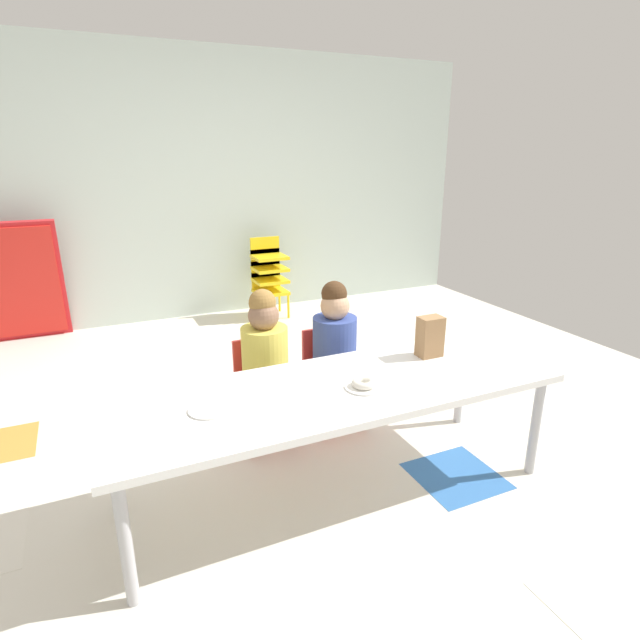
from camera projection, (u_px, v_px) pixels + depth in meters
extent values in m
cube|color=silver|center=(310.00, 419.00, 3.33)|extent=(5.72, 5.07, 0.02)
cube|color=silver|center=(296.00, 340.00, 4.67)|extent=(0.43, 0.43, 0.00)
cube|color=#336BB2|center=(456.00, 476.00, 2.73)|extent=(0.43, 0.43, 0.00)
cube|color=silver|center=(609.00, 606.00, 1.95)|extent=(0.43, 0.43, 0.00)
cube|color=#B2C1B7|center=(207.00, 187.00, 5.11)|extent=(5.72, 0.10, 2.57)
cube|color=white|center=(337.00, 389.00, 2.45)|extent=(2.17, 0.71, 0.04)
cylinder|color=#B2B2B7|center=(126.00, 544.00, 1.88)|extent=(0.05, 0.05, 0.54)
cylinder|color=#B2B2B7|center=(535.00, 427.00, 2.68)|extent=(0.05, 0.05, 0.54)
cylinder|color=#B2B2B7|center=(114.00, 460.00, 2.39)|extent=(0.05, 0.05, 0.54)
cylinder|color=#B2B2B7|center=(461.00, 382.00, 3.19)|extent=(0.05, 0.05, 0.54)
cube|color=red|center=(266.00, 395.00, 2.96)|extent=(0.32, 0.30, 0.03)
cube|color=red|center=(257.00, 362.00, 3.04)|extent=(0.29, 0.02, 0.30)
cylinder|color=#D8C64C|center=(265.00, 360.00, 2.89)|extent=(0.28, 0.28, 0.38)
sphere|color=#8C664C|center=(264.00, 316.00, 2.81)|extent=(0.17, 0.17, 0.17)
sphere|color=olive|center=(262.00, 303.00, 2.80)|extent=(0.15, 0.15, 0.15)
cylinder|color=red|center=(251.00, 434.00, 2.84)|extent=(0.02, 0.02, 0.28)
cylinder|color=red|center=(298.00, 423.00, 2.95)|extent=(0.02, 0.02, 0.28)
cylinder|color=red|center=(238.00, 413.00, 3.06)|extent=(0.02, 0.02, 0.28)
cylinder|color=red|center=(282.00, 404.00, 3.17)|extent=(0.02, 0.02, 0.28)
cube|color=red|center=(334.00, 382.00, 3.13)|extent=(0.32, 0.30, 0.03)
cube|color=red|center=(324.00, 350.00, 3.21)|extent=(0.29, 0.02, 0.30)
cylinder|color=#384C99|center=(335.00, 348.00, 3.06)|extent=(0.27, 0.27, 0.38)
sphere|color=tan|center=(335.00, 306.00, 2.98)|extent=(0.17, 0.17, 0.17)
sphere|color=#472D19|center=(334.00, 294.00, 2.97)|extent=(0.15, 0.15, 0.15)
cylinder|color=red|center=(322.00, 418.00, 3.01)|extent=(0.02, 0.02, 0.28)
cylinder|color=red|center=(364.00, 408.00, 3.12)|extent=(0.02, 0.02, 0.28)
cylinder|color=red|center=(305.00, 399.00, 3.24)|extent=(0.02, 0.02, 0.28)
cylinder|color=red|center=(345.00, 391.00, 3.35)|extent=(0.02, 0.02, 0.28)
cube|color=yellow|center=(271.00, 292.00, 5.26)|extent=(0.32, 0.30, 0.03)
cube|color=yellow|center=(266.00, 280.00, 5.35)|extent=(0.30, 0.02, 0.18)
cube|color=yellow|center=(270.00, 280.00, 5.22)|extent=(0.32, 0.30, 0.03)
cube|color=yellow|center=(266.00, 269.00, 5.31)|extent=(0.30, 0.02, 0.18)
cube|color=yellow|center=(270.00, 269.00, 5.18)|extent=(0.32, 0.30, 0.03)
cube|color=yellow|center=(265.00, 257.00, 5.28)|extent=(0.30, 0.02, 0.18)
cube|color=yellow|center=(270.00, 257.00, 5.15)|extent=(0.32, 0.30, 0.03)
cube|color=yellow|center=(265.00, 246.00, 5.24)|extent=(0.30, 0.02, 0.18)
cylinder|color=yellow|center=(262.00, 309.00, 5.13)|extent=(0.02, 0.02, 0.26)
cylinder|color=yellow|center=(288.00, 306.00, 5.24)|extent=(0.02, 0.02, 0.26)
cylinder|color=yellow|center=(254.00, 302.00, 5.36)|extent=(0.02, 0.02, 0.26)
cylinder|color=yellow|center=(279.00, 299.00, 5.47)|extent=(0.02, 0.02, 0.26)
cube|color=red|center=(7.00, 284.00, 4.45)|extent=(0.90, 0.28, 1.09)
cube|color=red|center=(6.00, 285.00, 4.42)|extent=(0.83, 0.23, 0.99)
cube|color=#9E754C|center=(430.00, 337.00, 2.76)|extent=(0.13, 0.09, 0.22)
cylinder|color=white|center=(364.00, 387.00, 2.42)|extent=(0.18, 0.18, 0.01)
cylinder|color=white|center=(209.00, 410.00, 2.21)|extent=(0.18, 0.18, 0.01)
torus|color=white|center=(364.00, 383.00, 2.41)|extent=(0.12, 0.12, 0.04)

